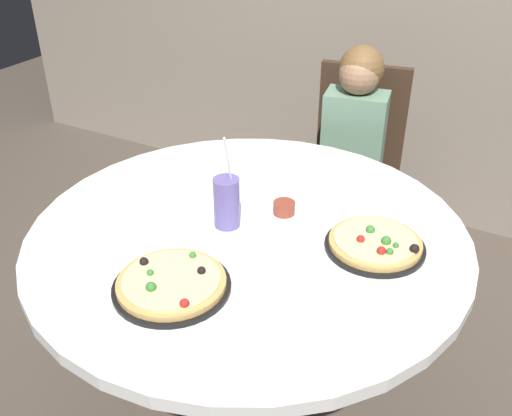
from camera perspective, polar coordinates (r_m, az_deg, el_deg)
The scene contains 9 objects.
ground_plane at distance 2.26m, azimuth -0.64°, elevation -18.25°, with size 8.00×8.00×0.00m, color #4C4238.
dining_table at distance 1.80m, azimuth -0.76°, elevation -4.40°, with size 1.34×1.34×0.75m.
chair_wooden at distance 2.70m, azimuth 9.81°, elevation 4.72°, with size 0.47×0.47×0.95m.
diner_child at distance 2.56m, azimuth 8.96°, elevation 2.09°, with size 0.32×0.43×1.08m.
pizza_veggie at distance 1.53m, azimuth -8.37°, elevation -7.42°, with size 0.31×0.31×0.05m.
pizza_cheese at distance 1.70m, azimuth 11.75°, elevation -3.48°, with size 0.29×0.29×0.05m.
soda_cup at distance 1.74m, azimuth -2.92°, elevation 0.58°, with size 0.08×0.08×0.31m.
sauce_bowl at distance 1.83m, azimuth 2.80°, elevation 0.02°, with size 0.07×0.07×0.04m, color brown.
plate_small at distance 2.06m, azimuth 3.57°, elevation 3.35°, with size 0.18×0.18×0.01m, color white.
Camera 1 is at (0.72, -1.28, 1.72)m, focal length 40.37 mm.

